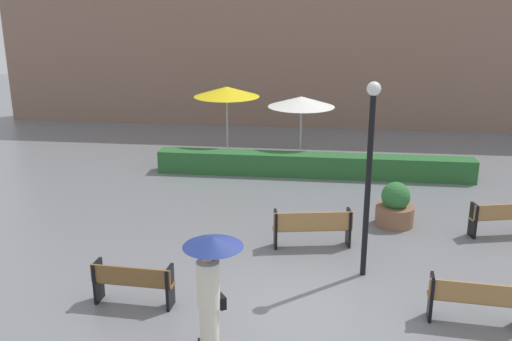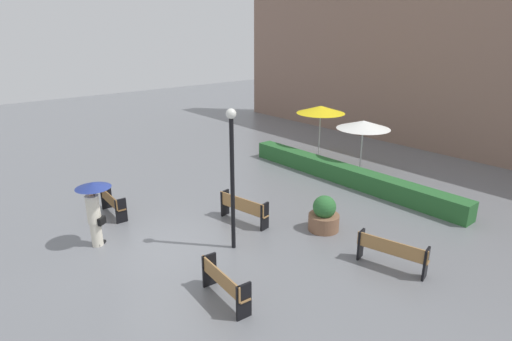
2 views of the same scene
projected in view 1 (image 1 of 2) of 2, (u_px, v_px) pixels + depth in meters
name	position (u px, v px, depth m)	size (l,w,h in m)	color
ground_plane	(291.00, 310.00, 10.85)	(60.00, 60.00, 0.00)	slate
bench_far_right	(508.00, 216.00, 14.02)	(1.86, 0.76, 0.85)	#9E7242
bench_mid_center	(312.00, 226.00, 13.39)	(1.86, 0.68, 0.90)	#9E7242
bench_near_right	(476.00, 299.00, 10.25)	(1.66, 0.51, 0.86)	#9E7242
bench_near_left	(133.00, 281.00, 10.90)	(1.57, 0.45, 0.83)	brown
pedestrian_with_umbrella	(211.00, 277.00, 9.37)	(0.98, 0.98, 1.98)	silver
planter_pot	(395.00, 207.00, 14.69)	(0.97, 0.97, 1.14)	brown
lamp_post	(369.00, 161.00, 11.50)	(0.28, 0.28, 4.08)	black
patio_umbrella_yellow	(227.00, 92.00, 20.21)	(2.31, 2.31, 2.56)	silver
patio_umbrella_white	(301.00, 102.00, 19.77)	(2.30, 2.30, 2.31)	silver
hedge_strip	(313.00, 165.00, 18.69)	(10.16, 0.70, 0.72)	#28602D
building_facade	(317.00, 25.00, 24.74)	(28.00, 1.20, 8.70)	#846656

